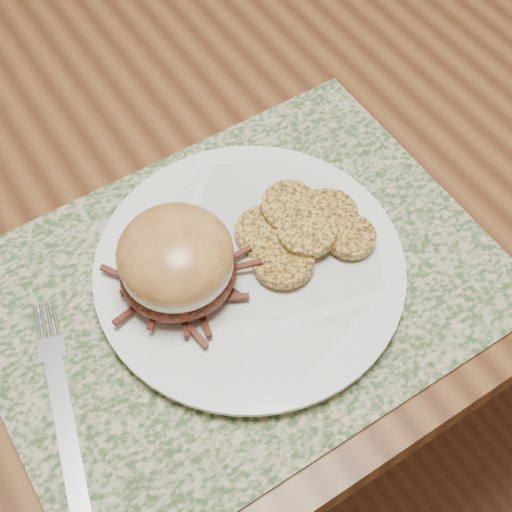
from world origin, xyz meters
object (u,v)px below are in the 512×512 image
Objects in this scene: fork at (61,402)px; pork_sandwich at (177,261)px; dining_table at (276,90)px; dinner_plate at (250,269)px.

pork_sandwich is at bearing 30.34° from fork.
pork_sandwich is at bearing -137.56° from dining_table.
fork is at bearing -150.31° from pork_sandwich.
dinner_plate is 0.19m from fork.
pork_sandwich is at bearing 165.81° from dinner_plate.
pork_sandwich reaches higher than dinner_plate.
dinner_plate is at bearing -0.02° from pork_sandwich.
pork_sandwich is (-0.26, -0.23, 0.14)m from dining_table.
dinner_plate reaches higher than dining_table.
fork is (-0.13, -0.04, -0.05)m from pork_sandwich.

